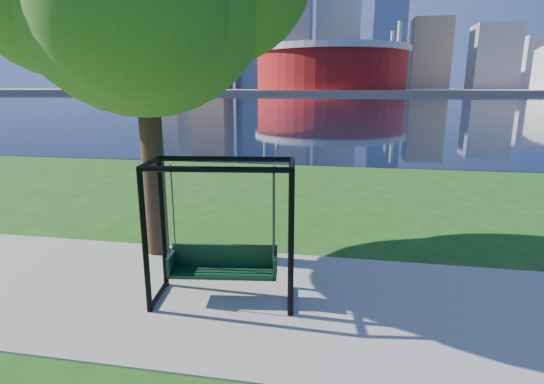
# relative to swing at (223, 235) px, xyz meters

# --- Properties ---
(ground) EXTENTS (900.00, 900.00, 0.00)m
(ground) POSITION_rel_swing_xyz_m (0.43, 0.57, -1.13)
(ground) COLOR #1E5114
(ground) RESTS_ON ground
(path) EXTENTS (120.00, 4.00, 0.03)m
(path) POSITION_rel_swing_xyz_m (0.43, 0.07, -1.11)
(path) COLOR #9E937F
(path) RESTS_ON ground
(river) EXTENTS (900.00, 180.00, 0.02)m
(river) POSITION_rel_swing_xyz_m (0.43, 102.57, -1.12)
(river) COLOR black
(river) RESTS_ON ground
(far_bank) EXTENTS (900.00, 228.00, 2.00)m
(far_bank) POSITION_rel_swing_xyz_m (0.43, 306.57, -0.13)
(far_bank) COLOR #937F60
(far_bank) RESTS_ON ground
(stadium) EXTENTS (83.00, 83.00, 32.00)m
(stadium) POSITION_rel_swing_xyz_m (-9.57, 235.57, 13.10)
(stadium) COLOR maroon
(stadium) RESTS_ON far_bank
(skyline) EXTENTS (392.00, 66.00, 96.50)m
(skyline) POSITION_rel_swing_xyz_m (-3.83, 319.97, 34.76)
(skyline) COLOR gray
(skyline) RESTS_ON far_bank
(swing) EXTENTS (2.39, 1.27, 2.33)m
(swing) POSITION_rel_swing_xyz_m (0.00, 0.00, 0.00)
(swing) COLOR black
(swing) RESTS_ON ground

